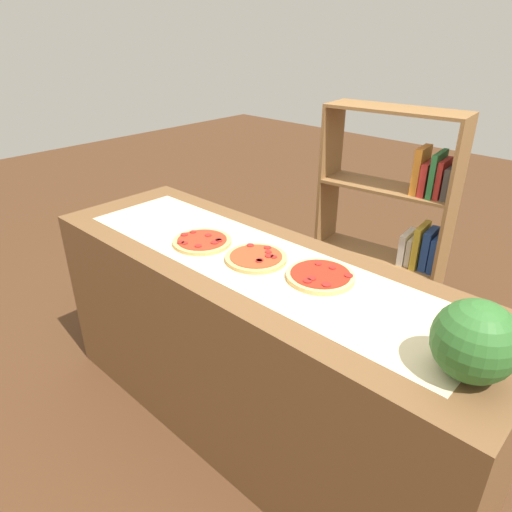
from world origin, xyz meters
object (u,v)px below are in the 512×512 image
(pizza_pepperoni_0, at_px, (202,241))
(pizza_pepperoni_2, at_px, (320,276))
(bookshelf, at_px, (397,235))
(watermelon, at_px, (475,341))
(pizza_pepperoni_1, at_px, (256,258))

(pizza_pepperoni_0, xyz_separation_m, pizza_pepperoni_2, (0.57, 0.10, 0.00))
(pizza_pepperoni_2, distance_m, bookshelf, 1.22)
(pizza_pepperoni_2, relative_size, watermelon, 1.13)
(pizza_pepperoni_0, bearing_deg, bookshelf, 75.89)
(pizza_pepperoni_2, height_order, watermelon, watermelon)
(pizza_pepperoni_2, relative_size, bookshelf, 0.19)
(pizza_pepperoni_0, xyz_separation_m, bookshelf, (0.32, 1.26, -0.29))
(bookshelf, bearing_deg, pizza_pepperoni_2, -77.80)
(pizza_pepperoni_1, bearing_deg, pizza_pepperoni_2, 10.94)
(bookshelf, bearing_deg, pizza_pepperoni_1, -91.56)
(watermelon, relative_size, bookshelf, 0.17)
(pizza_pepperoni_0, xyz_separation_m, watermelon, (1.18, -0.06, 0.10))
(pizza_pepperoni_2, height_order, bookshelf, bookshelf)
(pizza_pepperoni_0, bearing_deg, pizza_pepperoni_2, 10.26)
(pizza_pepperoni_0, height_order, pizza_pepperoni_1, same)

